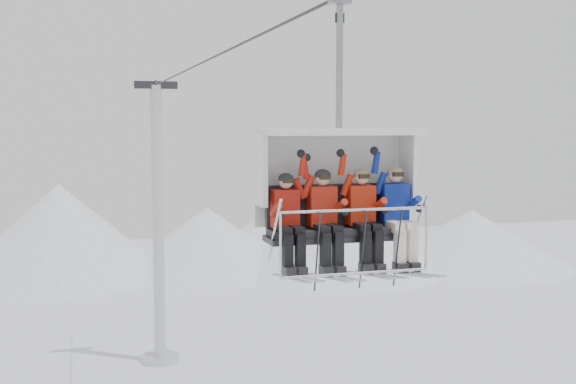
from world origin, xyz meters
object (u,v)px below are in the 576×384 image
object	(u,v)px
lift_tower_right	(159,244)
skier_center_left	(324,216)
skier_far_left	(288,219)
skier_far_right	(397,212)
chairlift_carrier	(336,181)
skier_center_right	(363,214)

from	to	relation	value
lift_tower_right	skier_center_left	distance (m)	25.19
skier_far_left	skier_far_right	world-z (taller)	skier_far_right
skier_far_right	lift_tower_right	bearing A→B (deg)	91.95
chairlift_carrier	skier_center_left	size ratio (longest dim) A/B	2.36
lift_tower_right	chairlift_carrier	xyz separation A→B (m)	(0.00, -24.49, 4.89)
chairlift_carrier	skier_center_right	size ratio (longest dim) A/B	2.36
skier_far_left	skier_far_right	size ratio (longest dim) A/B	1.00
chairlift_carrier	skier_far_right	xyz separation A→B (m)	(0.85, -0.30, -0.47)
chairlift_carrier	skier_far_right	world-z (taller)	chairlift_carrier
skier_far_left	skier_center_right	bearing A→B (deg)	0.32
chairlift_carrier	skier_far_left	bearing A→B (deg)	-159.26
lift_tower_right	skier_far_right	size ratio (longest dim) A/B	7.99
lift_tower_right	chairlift_carrier	bearing A→B (deg)	-90.00
skier_center_right	chairlift_carrier	bearing A→B (deg)	135.78
skier_center_left	skier_far_right	world-z (taller)	skier_far_right
lift_tower_right	skier_far_left	xyz separation A→B (m)	(-0.83, -24.81, 4.39)
skier_far_left	skier_far_right	distance (m)	1.67
chairlift_carrier	skier_far_left	world-z (taller)	chairlift_carrier
skier_center_left	skier_far_right	bearing A→B (deg)	0.15
skier_center_left	skier_center_right	distance (m)	0.60
lift_tower_right	skier_center_right	xyz separation A→B (m)	(0.32, -24.80, 4.41)
lift_tower_right	skier_far_right	world-z (taller)	lift_tower_right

